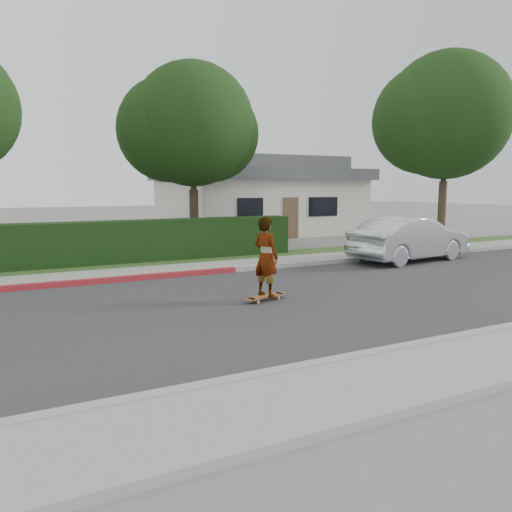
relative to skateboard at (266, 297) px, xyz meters
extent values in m
plane|color=slate|center=(0.01, -0.16, -0.11)|extent=(120.00, 120.00, 0.00)
cube|color=#2D2D30|center=(0.01, -0.16, -0.10)|extent=(60.00, 8.00, 0.01)
cube|color=#9E9E99|center=(0.01, -4.26, -0.03)|extent=(60.00, 0.20, 0.15)
cube|color=gray|center=(0.01, -5.16, -0.05)|extent=(60.00, 1.60, 0.12)
cube|color=#9E9E99|center=(0.01, 3.94, -0.03)|extent=(60.00, 0.20, 0.15)
cube|color=maroon|center=(-4.99, 3.94, -0.03)|extent=(12.00, 0.21, 0.15)
cube|color=gray|center=(0.01, 4.84, -0.05)|extent=(60.00, 1.60, 0.12)
cube|color=#2D4C1E|center=(0.01, 6.44, -0.06)|extent=(60.00, 1.60, 0.10)
cube|color=black|center=(-2.99, 7.04, 0.64)|extent=(15.00, 1.00, 1.50)
cylinder|color=#33261C|center=(1.51, 8.84, 1.15)|extent=(0.36, 0.36, 2.52)
cylinder|color=#33261C|center=(1.51, 8.84, 3.04)|extent=(0.24, 0.24, 2.10)
sphere|color=black|center=(1.51, 8.84, 4.93)|extent=(4.80, 4.80, 4.80)
sphere|color=black|center=(0.71, 9.24, 4.73)|extent=(4.08, 4.08, 4.08)
sphere|color=black|center=(2.41, 9.14, 4.63)|extent=(3.84, 3.84, 3.84)
cylinder|color=#33261C|center=(12.51, 6.34, 1.33)|extent=(0.36, 0.36, 2.88)
cylinder|color=#33261C|center=(12.51, 6.34, 3.49)|extent=(0.24, 0.24, 2.40)
sphere|color=black|center=(12.51, 6.34, 5.65)|extent=(5.60, 5.60, 5.60)
sphere|color=black|center=(11.71, 6.74, 5.45)|extent=(4.76, 4.76, 4.76)
sphere|color=black|center=(13.41, 6.64, 5.35)|extent=(4.48, 4.48, 4.48)
cube|color=beige|center=(8.01, 15.84, 1.39)|extent=(10.00, 8.00, 3.00)
cube|color=#4C4C51|center=(8.01, 15.84, 3.19)|extent=(10.60, 8.60, 0.60)
cube|color=#4C4C51|center=(8.01, 15.84, 3.79)|extent=(8.40, 6.40, 0.80)
cube|color=black|center=(5.51, 11.82, 1.49)|extent=(1.40, 0.06, 1.00)
cube|color=black|center=(9.81, 11.82, 1.49)|extent=(1.80, 0.06, 1.00)
cube|color=brown|center=(7.81, 11.82, 0.94)|extent=(0.90, 0.06, 2.10)
cylinder|color=orange|center=(-0.29, -0.17, -0.06)|extent=(0.07, 0.05, 0.07)
cylinder|color=orange|center=(-0.34, 0.01, -0.06)|extent=(0.07, 0.05, 0.07)
cylinder|color=orange|center=(0.34, -0.01, -0.06)|extent=(0.07, 0.05, 0.07)
cylinder|color=orange|center=(0.29, 0.17, -0.06)|extent=(0.07, 0.05, 0.07)
cube|color=silver|center=(-0.32, -0.08, -0.02)|extent=(0.10, 0.21, 0.03)
cube|color=silver|center=(0.32, 0.08, -0.02)|extent=(0.10, 0.21, 0.03)
cube|color=brown|center=(0.00, 0.00, 0.01)|extent=(1.02, 0.49, 0.02)
cylinder|color=brown|center=(-0.48, -0.13, 0.01)|extent=(0.30, 0.30, 0.02)
cylinder|color=brown|center=(0.48, 0.13, 0.01)|extent=(0.30, 0.30, 0.02)
imported|color=white|center=(0.00, 0.00, 0.94)|extent=(0.64, 0.78, 1.84)
imported|color=silver|center=(7.56, 3.20, 0.69)|extent=(5.01, 2.33, 1.59)
camera|label=1|loc=(-5.40, -9.99, 2.54)|focal=35.00mm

